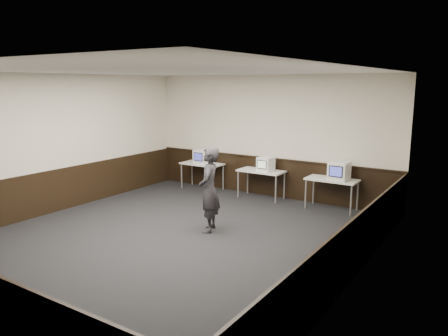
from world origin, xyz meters
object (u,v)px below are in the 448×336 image
object	(u,v)px
desk_center	(261,173)
emac_right	(339,171)
desk_right	(332,182)
emac_left	(202,156)
emac_center	(266,164)
person	(209,190)
desk_left	(202,166)

from	to	relation	value
desk_center	emac_right	size ratio (longest dim) A/B	2.50
desk_center	emac_right	world-z (taller)	emac_right
desk_right	emac_right	xyz separation A→B (m)	(0.17, -0.04, 0.29)
emac_left	emac_right	xyz separation A→B (m)	(3.93, 0.00, 0.02)
emac_center	person	size ratio (longest dim) A/B	0.24
desk_right	desk_left	bearing A→B (deg)	180.00
desk_left	person	xyz separation A→B (m)	(2.24, -2.86, 0.19)
desk_right	desk_center	bearing A→B (deg)	180.00
emac_left	person	xyz separation A→B (m)	(2.20, -2.81, -0.08)
desk_center	emac_center	size ratio (longest dim) A/B	2.93
desk_center	person	xyz separation A→B (m)	(0.34, -2.86, 0.19)
desk_center	desk_right	xyz separation A→B (m)	(1.90, 0.00, 0.00)
desk_center	person	world-z (taller)	person
desk_left	person	world-z (taller)	person
emac_right	desk_center	bearing A→B (deg)	-179.92
desk_right	emac_left	bearing A→B (deg)	-179.33
emac_center	desk_right	bearing A→B (deg)	4.44
desk_center	person	bearing A→B (deg)	-83.17
desk_left	emac_right	distance (m)	3.98
desk_center	emac_left	world-z (taller)	emac_left
desk_left	emac_center	distance (m)	2.06
emac_right	emac_left	bearing A→B (deg)	-178.77
emac_left	emac_center	xyz separation A→B (m)	(2.00, 0.00, -0.02)
desk_center	desk_right	world-z (taller)	same
desk_center	emac_left	size ratio (longest dim) A/B	2.73
person	emac_center	bearing A→B (deg)	159.25
desk_right	emac_center	xyz separation A→B (m)	(-1.75, -0.04, 0.25)
emac_center	emac_right	world-z (taller)	emac_right
desk_right	emac_left	size ratio (longest dim) A/B	2.73
desk_right	emac_center	world-z (taller)	emac_center
desk_left	emac_left	bearing A→B (deg)	-43.81
emac_center	emac_right	distance (m)	1.93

